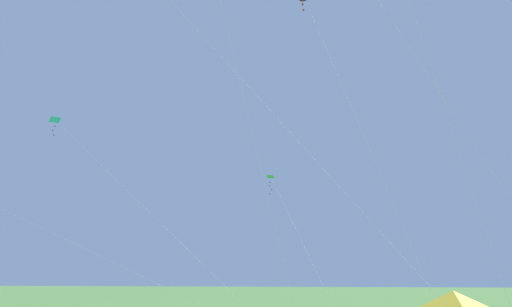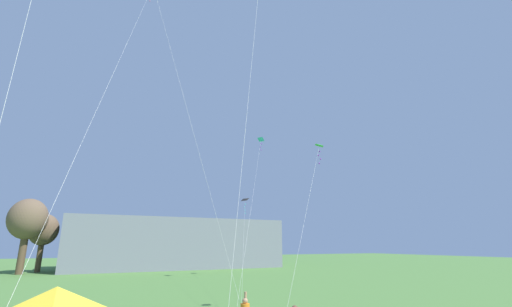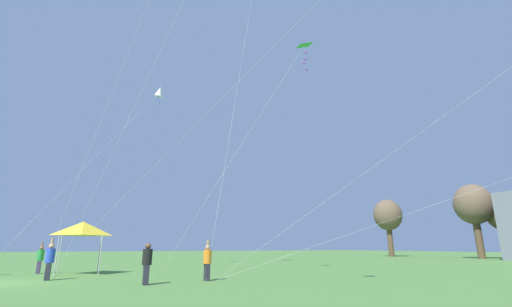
{
  "view_description": "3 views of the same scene",
  "coord_description": "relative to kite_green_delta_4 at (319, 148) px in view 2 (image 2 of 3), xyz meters",
  "views": [
    {
      "loc": [
        -23.04,
        7.63,
        3.58
      ],
      "look_at": [
        0.64,
        10.53,
        9.28
      ],
      "focal_mm": 35.0,
      "sensor_mm": 36.0,
      "label": 1
    },
    {
      "loc": [
        -3.91,
        -5.57,
        3.81
      ],
      "look_at": [
        3.41,
        9.16,
        8.17
      ],
      "focal_mm": 24.0,
      "sensor_mm": 36.0,
      "label": 2
    },
    {
      "loc": [
        18.78,
        3.39,
        1.53
      ],
      "look_at": [
        3.64,
        10.56,
        6.1
      ],
      "focal_mm": 24.0,
      "sensor_mm": 36.0,
      "label": 3
    }
  ],
  "objects": [
    {
      "name": "tree_far_centre",
      "position": [
        -17.2,
        42.52,
        -3.68
      ],
      "size": [
        3.98,
        3.98,
        8.04
      ],
      "color": "brown",
      "rests_on": "ground"
    },
    {
      "name": "distant_building",
      "position": [
        2.11,
        43.91,
        -5.49
      ],
      "size": [
        33.6,
        14.85,
        7.81
      ],
      "primitive_type": "cube",
      "color": "slate",
      "rests_on": "ground"
    },
    {
      "name": "kite_cyan_delta_6",
      "position": [
        5.43,
        18.13,
        6.2
      ],
      "size": [
        11.98,
        20.22,
        16.1
      ],
      "color": "silver",
      "rests_on": "ground"
    },
    {
      "name": "kite_green_delta_4",
      "position": [
        0.0,
        0.0,
        0.0
      ],
      "size": [
        6.03,
        4.77,
        9.73
      ],
      "color": "silver",
      "rests_on": "ground"
    },
    {
      "name": "tree_near_right",
      "position": [
        -18.95,
        39.51,
        -2.43
      ],
      "size": [
        4.86,
        4.86,
        9.8
      ],
      "color": "brown",
      "rests_on": "ground"
    },
    {
      "name": "kite_black_delta_5",
      "position": [
        6.13,
        24.1,
        -0.16
      ],
      "size": [
        12.47,
        26.18,
        9.8
      ],
      "color": "silver",
      "rests_on": "ground"
    }
  ]
}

